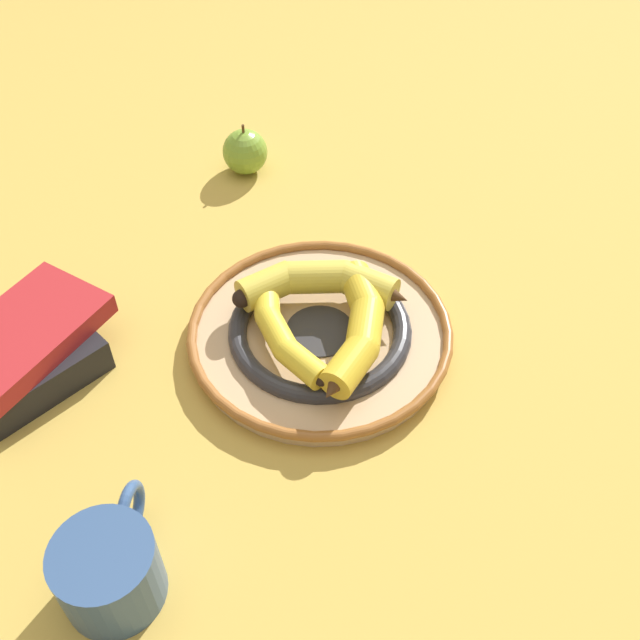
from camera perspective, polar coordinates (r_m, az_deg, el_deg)
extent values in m
plane|color=gold|center=(0.91, -1.57, -0.13)|extent=(2.80, 2.80, 0.00)
cylinder|color=tan|center=(0.89, 0.00, -1.24)|extent=(0.30, 0.30, 0.02)
torus|color=#2D2D33|center=(0.88, 0.00, -0.72)|extent=(0.22, 0.22, 0.02)
cylinder|color=#2D2D33|center=(0.88, 0.00, -0.84)|extent=(0.08, 0.08, 0.00)
torus|color=#995B28|center=(0.88, 0.00, -0.76)|extent=(0.31, 0.31, 0.01)
cylinder|color=gold|center=(0.80, 2.18, -3.60)|extent=(0.07, 0.06, 0.04)
cylinder|color=gold|center=(0.84, 3.46, -0.60)|extent=(0.06, 0.04, 0.04)
cylinder|color=gold|center=(0.88, 3.11, 2.30)|extent=(0.07, 0.06, 0.04)
sphere|color=gold|center=(0.82, 3.23, -2.17)|extent=(0.04, 0.04, 0.04)
sphere|color=gold|center=(0.86, 3.67, 0.90)|extent=(0.04, 0.04, 0.04)
cone|color=#472D19|center=(0.78, 1.08, -5.09)|extent=(0.04, 0.04, 0.03)
sphere|color=black|center=(0.90, 2.57, 3.63)|extent=(0.02, 0.02, 0.02)
cylinder|color=gold|center=(0.89, 3.72, 2.62)|extent=(0.06, 0.07, 0.04)
cylinder|color=gold|center=(0.90, -0.24, 3.29)|extent=(0.06, 0.07, 0.04)
cylinder|color=gold|center=(0.88, -4.15, 2.44)|extent=(0.07, 0.07, 0.04)
sphere|color=gold|center=(0.90, 1.85, 3.33)|extent=(0.04, 0.04, 0.04)
sphere|color=gold|center=(0.90, -2.34, 3.24)|extent=(0.04, 0.04, 0.04)
cone|color=#472D19|center=(0.88, 5.63, 1.88)|extent=(0.04, 0.04, 0.03)
sphere|color=black|center=(0.87, -6.01, 1.62)|extent=(0.02, 0.02, 0.02)
cylinder|color=yellow|center=(0.88, -4.07, 1.65)|extent=(0.06, 0.05, 0.03)
cylinder|color=yellow|center=(0.84, -3.33, -0.96)|extent=(0.06, 0.06, 0.03)
cylinder|color=yellow|center=(0.81, -1.27, -3.39)|extent=(0.06, 0.06, 0.03)
sphere|color=yellow|center=(0.86, -4.03, 0.31)|extent=(0.03, 0.03, 0.03)
sphere|color=yellow|center=(0.82, -2.61, -2.30)|extent=(0.03, 0.03, 0.03)
cone|color=#472D19|center=(0.90, -4.12, 2.92)|extent=(0.03, 0.03, 0.02)
sphere|color=black|center=(0.80, 0.12, -4.52)|extent=(0.02, 0.02, 0.02)
cube|color=black|center=(0.91, -21.59, -3.01)|extent=(0.19, 0.18, 0.04)
cube|color=white|center=(0.91, -21.79, -3.14)|extent=(0.18, 0.17, 0.03)
cube|color=#AD2328|center=(0.89, -21.69, -1.05)|extent=(0.21, 0.16, 0.02)
cube|color=white|center=(0.89, -21.89, -1.24)|extent=(0.20, 0.15, 0.02)
cylinder|color=#335184|center=(0.72, -15.79, -18.04)|extent=(0.09, 0.09, 0.08)
cylinder|color=#331C0F|center=(0.69, -16.29, -17.00)|extent=(0.08, 0.08, 0.00)
torus|color=#335184|center=(0.74, -14.23, -13.88)|extent=(0.06, 0.02, 0.06)
sphere|color=olive|center=(1.14, -5.73, 12.64)|extent=(0.07, 0.07, 0.07)
cylinder|color=#4C3319|center=(1.11, -5.88, 14.31)|extent=(0.00, 0.00, 0.01)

